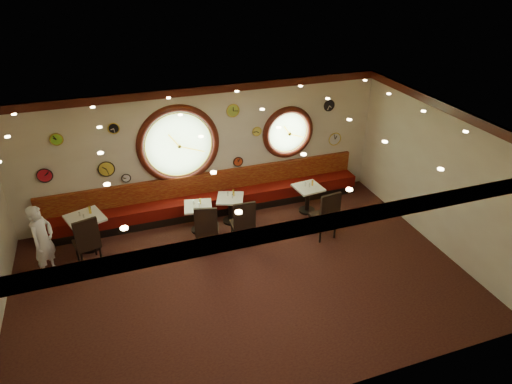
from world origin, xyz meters
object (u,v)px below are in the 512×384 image
object	(u,v)px
chair_b	(207,226)
condiment_c_pepper	(232,196)
chair_c	(243,221)
waiter	(43,241)
table_a	(87,229)
condiment_b_pepper	(199,205)
condiment_b_salt	(194,202)
condiment_d_bottle	(312,183)
table_d	(308,196)
condiment_a_salt	(79,214)
table_c	(230,207)
condiment_d_salt	(305,184)
condiment_d_pepper	(310,185)
condiment_c_bottle	(234,193)
chair_d	(327,212)
chair_a	(87,239)
condiment_a_pepper	(84,216)
condiment_c_salt	(228,194)
condiment_a_bottle	(90,210)
condiment_b_bottle	(200,201)
table_b	(199,215)

from	to	relation	value
chair_b	condiment_c_pepper	distance (m)	1.29
chair_c	waiter	xyz separation A→B (m)	(-4.09, 0.39, 0.13)
table_a	condiment_b_pepper	size ratio (longest dim) A/B	8.51
condiment_b_salt	condiment_d_bottle	bearing A→B (deg)	-1.87
table_d	condiment_a_salt	xyz separation A→B (m)	(-5.37, 0.25, 0.41)
table_c	condiment_d_salt	distance (m)	1.95
waiter	condiment_d_pepper	bearing A→B (deg)	-55.13
chair_c	condiment_c_bottle	bearing A→B (deg)	85.98
table_d	condiment_d_pepper	size ratio (longest dim) A/B	7.18
table_d	condiment_b_pepper	distance (m)	2.79
table_c	chair_d	bearing A→B (deg)	-36.84
table_a	condiment_b_salt	bearing A→B (deg)	-0.80
chair_a	condiment_b_salt	xyz separation A→B (m)	(2.40, 0.62, 0.08)
chair_d	condiment_b_pepper	distance (m)	2.93
condiment_b_pepper	table_c	bearing A→B (deg)	14.52
condiment_a_salt	condiment_c_pepper	world-z (taller)	condiment_a_salt
condiment_a_pepper	chair_a	bearing A→B (deg)	-88.19
condiment_c_pepper	condiment_d_bottle	size ratio (longest dim) A/B	0.69
table_c	condiment_c_salt	xyz separation A→B (m)	(-0.03, 0.09, 0.30)
condiment_a_pepper	condiment_d_pepper	size ratio (longest dim) A/B	0.86
table_d	condiment_b_salt	bearing A→B (deg)	177.36
condiment_d_salt	condiment_d_bottle	distance (m)	0.19
condiment_a_bottle	condiment_b_bottle	distance (m)	2.43
chair_d	condiment_a_salt	bearing A→B (deg)	156.89
chair_d	waiter	xyz separation A→B (m)	(-5.97, 0.73, 0.10)
condiment_a_pepper	condiment_d_bottle	world-z (taller)	condiment_a_pepper
condiment_c_pepper	condiment_a_bottle	world-z (taller)	condiment_a_bottle
condiment_c_salt	condiment_c_pepper	bearing A→B (deg)	-61.21
table_d	condiment_b_salt	size ratio (longest dim) A/B	6.75
table_d	condiment_b_pepper	size ratio (longest dim) A/B	6.45
table_a	table_b	bearing A→B (deg)	-3.00
condiment_a_salt	waiter	bearing A→B (deg)	-133.10
condiment_b_salt	condiment_d_bottle	distance (m)	3.00
condiment_a_salt	condiment_b_bottle	xyz separation A→B (m)	(2.64, -0.16, -0.10)
condiment_d_pepper	condiment_d_bottle	size ratio (longest dim) A/B	0.68
table_a	table_c	world-z (taller)	table_a
condiment_c_salt	condiment_b_pepper	bearing A→B (deg)	-158.65
condiment_d_pepper	condiment_a_bottle	distance (m)	5.18
condiment_a_pepper	condiment_b_bottle	size ratio (longest dim) A/B	0.63
condiment_b_salt	condiment_c_pepper	world-z (taller)	condiment_b_salt
table_b	condiment_b_bottle	distance (m)	0.34
chair_d	condiment_c_bottle	world-z (taller)	chair_d
table_a	condiment_c_salt	xyz separation A→B (m)	(3.26, 0.10, 0.22)
condiment_c_salt	condiment_d_salt	bearing A→B (deg)	-6.13
table_a	condiment_c_salt	size ratio (longest dim) A/B	9.08
chair_d	condiment_b_bottle	world-z (taller)	chair_d
condiment_c_salt	condiment_a_bottle	bearing A→B (deg)	179.64
condiment_a_salt	condiment_d_pepper	world-z (taller)	condiment_a_salt
condiment_d_salt	condiment_c_bottle	size ratio (longest dim) A/B	0.61
condiment_c_pepper	condiment_d_pepper	bearing A→B (deg)	-4.33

